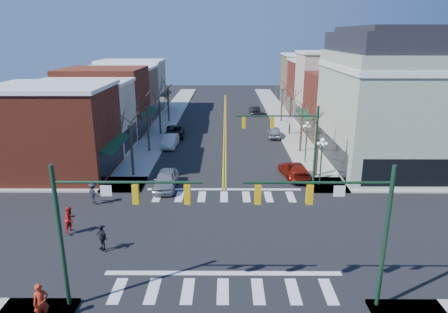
{
  "coord_description": "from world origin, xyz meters",
  "views": [
    {
      "loc": [
        0.15,
        -23.67,
        12.58
      ],
      "look_at": [
        -0.02,
        8.17,
        2.8
      ],
      "focal_mm": 32.0,
      "sensor_mm": 36.0,
      "label": 1
    }
  ],
  "objects_px": {
    "lamppost_corner": "(322,154)",
    "lamppost_midblock": "(307,135)",
    "pedestrian_red_b": "(70,219)",
    "pedestrian_dark_b": "(93,193)",
    "victorian_corner": "(397,99)",
    "car_left_far": "(175,132)",
    "car_left_mid": "(170,141)",
    "pedestrian_dark_a": "(102,237)",
    "car_right_near": "(294,170)",
    "car_right_far": "(254,110)",
    "car_left_near": "(166,180)",
    "pedestrian_red_a": "(41,303)",
    "car_right_mid": "(274,132)"
  },
  "relations": [
    {
      "from": "car_right_mid",
      "to": "car_left_near",
      "type": "bearing_deg",
      "value": 61.42
    },
    {
      "from": "car_right_near",
      "to": "car_right_mid",
      "type": "relative_size",
      "value": 1.2
    },
    {
      "from": "victorian_corner",
      "to": "lamppost_midblock",
      "type": "relative_size",
      "value": 3.29
    },
    {
      "from": "pedestrian_red_a",
      "to": "pedestrian_dark_b",
      "type": "xyz_separation_m",
      "value": [
        -1.86,
        13.16,
        -0.08
      ]
    },
    {
      "from": "car_left_mid",
      "to": "pedestrian_red_b",
      "type": "xyz_separation_m",
      "value": [
        -3.66,
        -21.14,
        0.32
      ]
    },
    {
      "from": "lamppost_corner",
      "to": "pedestrian_dark_a",
      "type": "distance_m",
      "value": 19.0
    },
    {
      "from": "car_left_mid",
      "to": "car_left_far",
      "type": "height_order",
      "value": "car_left_mid"
    },
    {
      "from": "car_right_mid",
      "to": "car_right_far",
      "type": "xyz_separation_m",
      "value": [
        -1.48,
        15.1,
        -0.02
      ]
    },
    {
      "from": "pedestrian_red_a",
      "to": "pedestrian_red_b",
      "type": "height_order",
      "value": "pedestrian_red_a"
    },
    {
      "from": "car_right_mid",
      "to": "lamppost_corner",
      "type": "bearing_deg",
      "value": 100.15
    },
    {
      "from": "car_left_mid",
      "to": "pedestrian_red_a",
      "type": "relative_size",
      "value": 2.36
    },
    {
      "from": "car_left_mid",
      "to": "car_right_mid",
      "type": "distance_m",
      "value": 13.46
    },
    {
      "from": "car_right_mid",
      "to": "pedestrian_dark_a",
      "type": "bearing_deg",
      "value": 67.94
    },
    {
      "from": "victorian_corner",
      "to": "pedestrian_dark_a",
      "type": "bearing_deg",
      "value": -144.79
    },
    {
      "from": "victorian_corner",
      "to": "pedestrian_dark_a",
      "type": "height_order",
      "value": "victorian_corner"
    },
    {
      "from": "car_right_far",
      "to": "pedestrian_red_b",
      "type": "xyz_separation_m",
      "value": [
        -14.8,
        -40.94,
        0.36
      ]
    },
    {
      "from": "car_right_far",
      "to": "car_right_mid",
      "type": "bearing_deg",
      "value": 91.53
    },
    {
      "from": "lamppost_midblock",
      "to": "car_right_near",
      "type": "distance_m",
      "value": 5.1
    },
    {
      "from": "car_right_far",
      "to": "car_left_near",
      "type": "bearing_deg",
      "value": 69.39
    },
    {
      "from": "car_left_far",
      "to": "pedestrian_dark_b",
      "type": "bearing_deg",
      "value": -102.98
    },
    {
      "from": "pedestrian_red_a",
      "to": "pedestrian_dark_a",
      "type": "relative_size",
      "value": 1.16
    },
    {
      "from": "pedestrian_dark_b",
      "to": "car_left_far",
      "type": "bearing_deg",
      "value": -57.8
    },
    {
      "from": "car_left_near",
      "to": "car_right_far",
      "type": "height_order",
      "value": "car_left_near"
    },
    {
      "from": "victorian_corner",
      "to": "car_left_far",
      "type": "bearing_deg",
      "value": 153.9
    },
    {
      "from": "car_right_near",
      "to": "lamppost_corner",
      "type": "bearing_deg",
      "value": 120.43
    },
    {
      "from": "lamppost_midblock",
      "to": "car_left_far",
      "type": "height_order",
      "value": "lamppost_midblock"
    },
    {
      "from": "lamppost_corner",
      "to": "pedestrian_dark_a",
      "type": "bearing_deg",
      "value": -145.14
    },
    {
      "from": "car_left_near",
      "to": "car_left_mid",
      "type": "relative_size",
      "value": 1.05
    },
    {
      "from": "victorian_corner",
      "to": "car_left_far",
      "type": "distance_m",
      "value": 26.19
    },
    {
      "from": "car_right_near",
      "to": "pedestrian_dark_b",
      "type": "relative_size",
      "value": 2.93
    },
    {
      "from": "pedestrian_dark_a",
      "to": "pedestrian_dark_b",
      "type": "bearing_deg",
      "value": 148.7
    },
    {
      "from": "car_left_near",
      "to": "car_right_near",
      "type": "relative_size",
      "value": 0.92
    },
    {
      "from": "car_left_far",
      "to": "pedestrian_red_a",
      "type": "bearing_deg",
      "value": -96.21
    },
    {
      "from": "lamppost_midblock",
      "to": "pedestrian_red_b",
      "type": "relative_size",
      "value": 2.45
    },
    {
      "from": "lamppost_midblock",
      "to": "pedestrian_red_a",
      "type": "xyz_separation_m",
      "value": [
        -16.34,
        -23.55,
        -1.9
      ]
    },
    {
      "from": "victorian_corner",
      "to": "lamppost_corner",
      "type": "bearing_deg",
      "value": -144.14
    },
    {
      "from": "lamppost_corner",
      "to": "lamppost_midblock",
      "type": "bearing_deg",
      "value": 90.0
    },
    {
      "from": "car_left_mid",
      "to": "pedestrian_dark_a",
      "type": "bearing_deg",
      "value": -89.76
    },
    {
      "from": "car_left_mid",
      "to": "car_right_far",
      "type": "distance_m",
      "value": 22.71
    },
    {
      "from": "pedestrian_red_a",
      "to": "lamppost_corner",
      "type": "bearing_deg",
      "value": 12.93
    },
    {
      "from": "car_left_near",
      "to": "car_left_far",
      "type": "relative_size",
      "value": 0.9
    },
    {
      "from": "car_left_mid",
      "to": "car_right_far",
      "type": "bearing_deg",
      "value": 63.21
    },
    {
      "from": "pedestrian_red_a",
      "to": "car_left_mid",
      "type": "bearing_deg",
      "value": 53.23
    },
    {
      "from": "pedestrian_red_b",
      "to": "pedestrian_dark_b",
      "type": "distance_m",
      "value": 4.71
    },
    {
      "from": "pedestrian_red_b",
      "to": "victorian_corner",
      "type": "bearing_deg",
      "value": -39.85
    },
    {
      "from": "victorian_corner",
      "to": "pedestrian_red_a",
      "type": "height_order",
      "value": "victorian_corner"
    },
    {
      "from": "pedestrian_dark_a",
      "to": "lamppost_midblock",
      "type": "bearing_deg",
      "value": 85.49
    },
    {
      "from": "pedestrian_dark_b",
      "to": "car_left_mid",
      "type": "bearing_deg",
      "value": -60.67
    },
    {
      "from": "pedestrian_red_a",
      "to": "pedestrian_dark_a",
      "type": "height_order",
      "value": "pedestrian_red_a"
    },
    {
      "from": "lamppost_corner",
      "to": "lamppost_midblock",
      "type": "xyz_separation_m",
      "value": [
        0.0,
        6.5,
        0.0
      ]
    }
  ]
}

